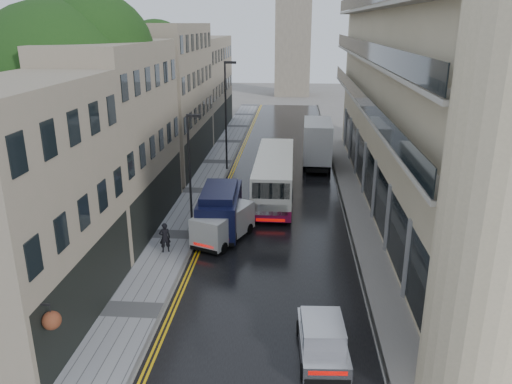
% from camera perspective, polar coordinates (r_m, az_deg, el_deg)
% --- Properties ---
extents(road, '(9.00, 85.00, 0.02)m').
position_cam_1_polar(road, '(37.36, 2.59, -0.19)').
color(road, black).
rests_on(road, ground).
extents(left_sidewalk, '(2.70, 85.00, 0.12)m').
position_cam_1_polar(left_sidewalk, '(37.96, -6.26, 0.11)').
color(left_sidewalk, gray).
rests_on(left_sidewalk, ground).
extents(right_sidewalk, '(1.80, 85.00, 0.12)m').
position_cam_1_polar(right_sidewalk, '(37.59, 10.85, -0.32)').
color(right_sidewalk, slate).
rests_on(right_sidewalk, ground).
extents(old_shop_row, '(4.50, 56.00, 12.00)m').
position_cam_1_polar(old_shop_row, '(39.73, -11.09, 9.54)').
color(old_shop_row, gray).
rests_on(old_shop_row, ground).
extents(modern_block, '(8.00, 40.00, 14.00)m').
position_cam_1_polar(modern_block, '(35.45, 19.80, 9.35)').
color(modern_block, '#C8B795').
rests_on(modern_block, ground).
extents(tree_near, '(10.56, 10.56, 13.89)m').
position_cam_1_polar(tree_near, '(31.37, -21.42, 7.97)').
color(tree_near, black).
rests_on(tree_near, ground).
extents(tree_far, '(9.24, 9.24, 12.46)m').
position_cam_1_polar(tree_far, '(43.32, -13.64, 10.42)').
color(tree_far, black).
rests_on(tree_far, ground).
extents(cream_bus, '(2.60, 11.38, 3.10)m').
position_cam_1_polar(cream_bus, '(33.20, -0.16, 0.22)').
color(cream_bus, white).
rests_on(cream_bus, road).
extents(white_lorry, '(2.54, 7.91, 4.12)m').
position_cam_1_polar(white_lorry, '(42.80, 5.58, 5.09)').
color(white_lorry, silver).
rests_on(white_lorry, road).
extents(silver_hatchback, '(1.90, 3.97, 1.46)m').
position_cam_1_polar(silver_hatchback, '(18.77, 5.53, -18.66)').
color(silver_hatchback, '#A1A0A4').
rests_on(silver_hatchback, road).
extents(white_van, '(3.40, 4.74, 1.97)m').
position_cam_1_polar(white_van, '(28.36, -6.80, -4.48)').
color(white_van, silver).
rests_on(white_van, road).
extents(navy_van, '(2.50, 5.77, 2.90)m').
position_cam_1_polar(navy_van, '(28.68, -6.63, -3.19)').
color(navy_van, '#0E1133').
rests_on(navy_van, road).
extents(pedestrian, '(0.73, 0.61, 1.70)m').
position_cam_1_polar(pedestrian, '(27.90, -10.38, -5.14)').
color(pedestrian, black).
rests_on(pedestrian, left_sidewalk).
extents(lamp_post_near, '(0.84, 0.29, 7.30)m').
position_cam_1_polar(lamp_post_near, '(28.35, -7.55, 1.45)').
color(lamp_post_near, black).
rests_on(lamp_post_near, left_sidewalk).
extents(lamp_post_far, '(1.04, 0.43, 9.04)m').
position_cam_1_polar(lamp_post_far, '(42.38, -3.47, 8.55)').
color(lamp_post_far, black).
rests_on(lamp_post_far, left_sidewalk).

